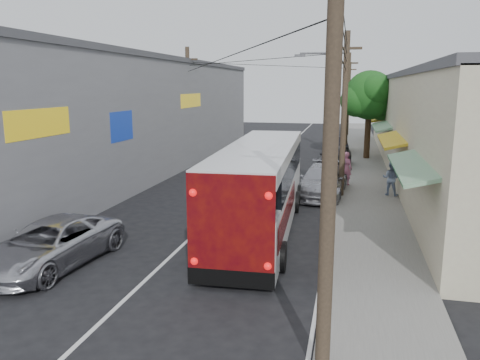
# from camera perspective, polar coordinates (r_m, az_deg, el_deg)

# --- Properties ---
(ground) EXTENTS (120.00, 120.00, 0.00)m
(ground) POSITION_cam_1_polar(r_m,az_deg,el_deg) (12.88, -13.99, -14.09)
(ground) COLOR black
(ground) RESTS_ON ground
(sidewalk) EXTENTS (3.00, 80.00, 0.12)m
(sidewalk) POSITION_cam_1_polar(r_m,az_deg,el_deg) (30.76, 14.87, 0.89)
(sidewalk) COLOR slate
(sidewalk) RESTS_ON ground
(building_right) EXTENTS (7.09, 40.00, 6.25)m
(building_right) POSITION_cam_1_polar(r_m,az_deg,el_deg) (32.81, 22.97, 6.46)
(building_right) COLOR beige
(building_right) RESTS_ON ground
(building_left) EXTENTS (7.20, 36.00, 7.25)m
(building_left) POSITION_cam_1_polar(r_m,az_deg,el_deg) (31.60, -13.22, 7.81)
(building_left) COLOR gray
(building_left) RESTS_ON ground
(utility_poles) EXTENTS (11.80, 45.28, 8.00)m
(utility_poles) POSITION_cam_1_polar(r_m,az_deg,el_deg) (30.72, 8.88, 8.77)
(utility_poles) COLOR #473828
(utility_poles) RESTS_ON ground
(street_tree) EXTENTS (4.40, 4.00, 6.60)m
(street_tree) POSITION_cam_1_polar(r_m,az_deg,el_deg) (36.32, 15.62, 9.74)
(street_tree) COLOR #3F2B19
(street_tree) RESTS_ON ground
(coach_bus) EXTENTS (3.11, 11.59, 3.31)m
(coach_bus) POSITION_cam_1_polar(r_m,az_deg,el_deg) (17.83, 2.55, -0.77)
(coach_bus) COLOR white
(coach_bus) RESTS_ON ground
(jeepney) EXTENTS (2.82, 5.29, 1.41)m
(jeepney) POSITION_cam_1_polar(r_m,az_deg,el_deg) (15.60, -22.08, -7.24)
(jeepney) COLOR silver
(jeepney) RESTS_ON ground
(parked_suv) EXTENTS (2.55, 5.43, 1.53)m
(parked_suv) POSITION_cam_1_polar(r_m,az_deg,el_deg) (23.94, 10.03, -0.10)
(parked_suv) COLOR #A0A0A8
(parked_suv) RESTS_ON ground
(parked_car_mid) EXTENTS (2.43, 4.76, 1.55)m
(parked_car_mid) POSITION_cam_1_polar(r_m,az_deg,el_deg) (32.16, 11.49, 2.78)
(parked_car_mid) COLOR #27272C
(parked_car_mid) RESTS_ON ground
(parked_car_far) EXTENTS (1.81, 4.12, 1.32)m
(parked_car_far) POSITION_cam_1_polar(r_m,az_deg,el_deg) (39.84, 11.87, 4.23)
(parked_car_far) COLOR black
(parked_car_far) RESTS_ON ground
(pedestrian_near) EXTENTS (0.79, 0.68, 1.83)m
(pedestrian_near) POSITION_cam_1_polar(r_m,az_deg,el_deg) (26.30, 12.81, 1.41)
(pedestrian_near) COLOR #C2678D
(pedestrian_near) RESTS_ON sidewalk
(pedestrian_far) EXTENTS (0.98, 0.85, 1.72)m
(pedestrian_far) POSITION_cam_1_polar(r_m,az_deg,el_deg) (24.35, 17.92, 0.21)
(pedestrian_far) COLOR #8297BE
(pedestrian_far) RESTS_ON sidewalk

